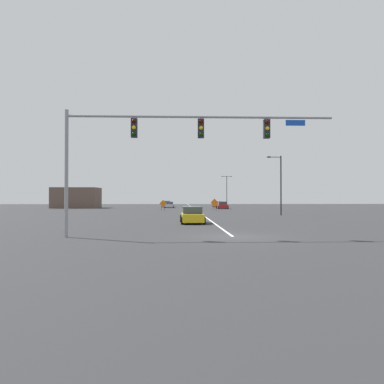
{
  "coord_description": "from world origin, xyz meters",
  "views": [
    {
      "loc": [
        -3.04,
        -20.89,
        2.18
      ],
      "look_at": [
        -1.46,
        22.21,
        2.8
      ],
      "focal_mm": 35.38,
      "sensor_mm": 36.0,
      "label": 1
    }
  ],
  "objects_px": {
    "construction_sign_right_lane": "(163,204)",
    "car_silver_near": "(169,205)",
    "construction_sign_left_lane": "(214,203)",
    "traffic_signal_assembly": "(165,137)",
    "car_white_approaching": "(167,204)",
    "street_lamp_near_right": "(227,188)",
    "car_orange_far": "(218,204)",
    "car_red_mid": "(222,205)",
    "street_lamp_near_left": "(280,182)",
    "car_yellow_passing": "(192,215)"
  },
  "relations": [
    {
      "from": "car_orange_far",
      "to": "car_yellow_passing",
      "type": "relative_size",
      "value": 1.02
    },
    {
      "from": "construction_sign_right_lane",
      "to": "car_orange_far",
      "type": "xyz_separation_m",
      "value": [
        11.56,
        22.46,
        -0.47
      ]
    },
    {
      "from": "street_lamp_near_left",
      "to": "car_white_approaching",
      "type": "bearing_deg",
      "value": 110.8
    },
    {
      "from": "street_lamp_near_right",
      "to": "street_lamp_near_left",
      "type": "xyz_separation_m",
      "value": [
        -0.67,
        -55.58,
        -0.65
      ]
    },
    {
      "from": "traffic_signal_assembly",
      "to": "construction_sign_left_lane",
      "type": "xyz_separation_m",
      "value": [
        6.81,
        42.3,
        -4.27
      ]
    },
    {
      "from": "construction_sign_right_lane",
      "to": "street_lamp_near_right",
      "type": "bearing_deg",
      "value": 67.81
    },
    {
      "from": "construction_sign_left_lane",
      "to": "car_orange_far",
      "type": "relative_size",
      "value": 0.46
    },
    {
      "from": "construction_sign_right_lane",
      "to": "car_silver_near",
      "type": "xyz_separation_m",
      "value": [
        0.63,
        17.06,
        -0.51
      ]
    },
    {
      "from": "traffic_signal_assembly",
      "to": "construction_sign_left_lane",
      "type": "bearing_deg",
      "value": 80.86
    },
    {
      "from": "construction_sign_right_lane",
      "to": "construction_sign_left_lane",
      "type": "bearing_deg",
      "value": 0.93
    },
    {
      "from": "construction_sign_left_lane",
      "to": "car_yellow_passing",
      "type": "xyz_separation_m",
      "value": [
        -4.91,
        -31.2,
        -0.57
      ]
    },
    {
      "from": "traffic_signal_assembly",
      "to": "street_lamp_near_right",
      "type": "relative_size",
      "value": 1.86
    },
    {
      "from": "street_lamp_near_left",
      "to": "construction_sign_right_lane",
      "type": "relative_size",
      "value": 4.1
    },
    {
      "from": "street_lamp_near_right",
      "to": "construction_sign_left_lane",
      "type": "xyz_separation_m",
      "value": [
        -7.01,
        -38.15,
        -3.45
      ]
    },
    {
      "from": "traffic_signal_assembly",
      "to": "car_yellow_passing",
      "type": "xyz_separation_m",
      "value": [
        1.89,
        11.1,
        -4.84
      ]
    },
    {
      "from": "traffic_signal_assembly",
      "to": "street_lamp_near_left",
      "type": "height_order",
      "value": "street_lamp_near_left"
    },
    {
      "from": "traffic_signal_assembly",
      "to": "car_yellow_passing",
      "type": "distance_m",
      "value": 12.26
    },
    {
      "from": "traffic_signal_assembly",
      "to": "construction_sign_left_lane",
      "type": "distance_m",
      "value": 43.06
    },
    {
      "from": "car_white_approaching",
      "to": "construction_sign_right_lane",
      "type": "bearing_deg",
      "value": -89.72
    },
    {
      "from": "traffic_signal_assembly",
      "to": "car_red_mid",
      "type": "relative_size",
      "value": 3.39
    },
    {
      "from": "traffic_signal_assembly",
      "to": "street_lamp_near_right",
      "type": "bearing_deg",
      "value": 80.25
    },
    {
      "from": "car_orange_far",
      "to": "car_yellow_passing",
      "type": "height_order",
      "value": "car_yellow_passing"
    },
    {
      "from": "street_lamp_near_left",
      "to": "car_red_mid",
      "type": "distance_m",
      "value": 27.4
    },
    {
      "from": "street_lamp_near_right",
      "to": "car_yellow_passing",
      "type": "relative_size",
      "value": 1.87
    },
    {
      "from": "car_red_mid",
      "to": "car_white_approaching",
      "type": "distance_m",
      "value": 16.93
    },
    {
      "from": "construction_sign_right_lane",
      "to": "car_red_mid",
      "type": "height_order",
      "value": "construction_sign_right_lane"
    },
    {
      "from": "street_lamp_near_right",
      "to": "car_red_mid",
      "type": "relative_size",
      "value": 1.82
    },
    {
      "from": "construction_sign_right_lane",
      "to": "car_red_mid",
      "type": "xyz_separation_m",
      "value": [
        11.04,
        9.62,
        -0.47
      ]
    },
    {
      "from": "car_orange_far",
      "to": "car_yellow_passing",
      "type": "bearing_deg",
      "value": -98.36
    },
    {
      "from": "car_red_mid",
      "to": "car_yellow_passing",
      "type": "bearing_deg",
      "value": -100.23
    },
    {
      "from": "car_red_mid",
      "to": "car_white_approaching",
      "type": "height_order",
      "value": "car_white_approaching"
    },
    {
      "from": "traffic_signal_assembly",
      "to": "car_white_approaching",
      "type": "bearing_deg",
      "value": 91.7
    },
    {
      "from": "construction_sign_right_lane",
      "to": "car_silver_near",
      "type": "relative_size",
      "value": 0.44
    },
    {
      "from": "car_orange_far",
      "to": "car_yellow_passing",
      "type": "xyz_separation_m",
      "value": [
        -7.86,
        -53.52,
        0.04
      ]
    },
    {
      "from": "car_white_approaching",
      "to": "car_yellow_passing",
      "type": "xyz_separation_m",
      "value": [
        3.81,
        -53.42,
        0.01
      ]
    },
    {
      "from": "street_lamp_near_left",
      "to": "car_white_approaching",
      "type": "xyz_separation_m",
      "value": [
        -15.06,
        39.64,
        -3.38
      ]
    },
    {
      "from": "street_lamp_near_right",
      "to": "construction_sign_right_lane",
      "type": "xyz_separation_m",
      "value": [
        -15.62,
        -38.29,
        -3.59
      ]
    },
    {
      "from": "construction_sign_left_lane",
      "to": "car_silver_near",
      "type": "bearing_deg",
      "value": 115.24
    },
    {
      "from": "street_lamp_near_left",
      "to": "construction_sign_left_lane",
      "type": "relative_size",
      "value": 3.66
    },
    {
      "from": "street_lamp_near_left",
      "to": "construction_sign_right_lane",
      "type": "xyz_separation_m",
      "value": [
        -14.95,
        17.29,
        -2.94
      ]
    },
    {
      "from": "construction_sign_right_lane",
      "to": "car_silver_near",
      "type": "distance_m",
      "value": 17.08
    },
    {
      "from": "construction_sign_left_lane",
      "to": "car_silver_near",
      "type": "distance_m",
      "value": 18.72
    },
    {
      "from": "street_lamp_near_left",
      "to": "car_white_approaching",
      "type": "distance_m",
      "value": 42.54
    },
    {
      "from": "car_silver_near",
      "to": "construction_sign_right_lane",
      "type": "bearing_deg",
      "value": -92.12
    },
    {
      "from": "street_lamp_near_right",
      "to": "car_yellow_passing",
      "type": "distance_m",
      "value": 70.49
    },
    {
      "from": "traffic_signal_assembly",
      "to": "car_orange_far",
      "type": "distance_m",
      "value": 65.54
    },
    {
      "from": "car_yellow_passing",
      "to": "car_red_mid",
      "type": "bearing_deg",
      "value": 79.77
    },
    {
      "from": "traffic_signal_assembly",
      "to": "car_white_approaching",
      "type": "relative_size",
      "value": 3.29
    },
    {
      "from": "construction_sign_right_lane",
      "to": "car_orange_far",
      "type": "height_order",
      "value": "construction_sign_right_lane"
    },
    {
      "from": "car_red_mid",
      "to": "car_yellow_passing",
      "type": "xyz_separation_m",
      "value": [
        -7.34,
        -40.68,
        0.04
      ]
    }
  ]
}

